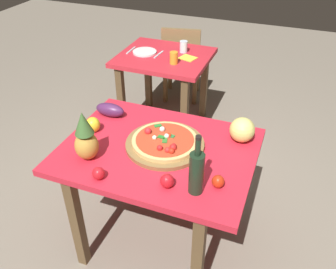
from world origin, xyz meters
The scene contains 20 objects.
ground_plane centered at (0.00, 0.00, 0.00)m, with size 10.00×10.00×0.00m, color gray.
display_table centered at (0.00, 0.00, 0.66)m, with size 1.12×0.85×0.76m.
background_table centered at (-0.48, 1.32, 0.62)m, with size 0.82×0.72×0.76m.
dining_chair centered at (-0.51, 1.90, 0.48)m, with size 0.47×0.47×0.85m.
pizza_board centered at (0.03, 0.03, 0.77)m, with size 0.46×0.46×0.03m, color olive.
pizza centered at (0.03, 0.03, 0.80)m, with size 0.39×0.39×0.06m.
wine_bottle centered at (0.31, -0.26, 0.88)m, with size 0.08×0.08×0.34m.
pineapple_left centered at (-0.33, -0.22, 0.89)m, with size 0.13×0.13×0.30m.
melon centered at (0.44, 0.25, 0.83)m, with size 0.15×0.15×0.15m, color #E7DE72.
bell_pepper centered at (-0.45, 0.02, 0.80)m, with size 0.09×0.09×0.10m, color yellow.
eggplant centered at (-0.43, 0.22, 0.80)m, with size 0.20×0.09×0.09m, color #4E2450.
tomato_beside_pepper centered at (-0.19, -0.35, 0.79)m, with size 0.07×0.07×0.07m, color red.
tomato_by_bottle centered at (0.17, -0.28, 0.79)m, with size 0.07×0.07×0.07m, color red.
tomato_at_corner centered at (0.41, -0.19, 0.79)m, with size 0.07×0.07×0.07m, color red.
drinking_glass_juice centered at (-0.34, 1.18, 0.81)m, with size 0.07×0.07×0.10m, color orange.
drinking_glass_water centered at (-0.34, 1.45, 0.81)m, with size 0.07×0.07×0.10m, color silver.
dinner_plate centered at (-0.67, 1.31, 0.77)m, with size 0.22×0.22×0.02m, color white.
fork_utensil centered at (-0.81, 1.31, 0.76)m, with size 0.02×0.18×0.01m, color silver.
knife_utensil centered at (-0.53, 1.31, 0.76)m, with size 0.02×0.18×0.01m, color silver.
napkin_folded centered at (-0.26, 1.33, 0.76)m, with size 0.14×0.12×0.01m, color yellow.
Camera 1 is at (0.65, -1.53, 2.01)m, focal length 38.04 mm.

